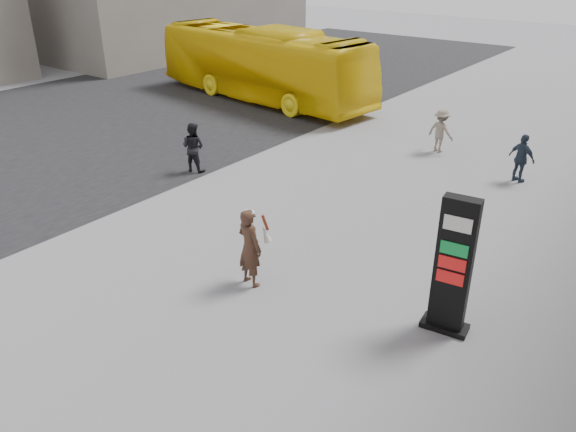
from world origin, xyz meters
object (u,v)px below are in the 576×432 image
Objects in this scene: bus at (262,64)px; info_pylon at (453,267)px; woman at (250,246)px; pedestrian_c at (522,159)px; pedestrian_a at (193,147)px; pedestrian_b at (441,131)px.

info_pylon is at bearing -121.86° from bus.
woman reaches higher than pedestrian_c.
info_pylon is at bearing 118.31° from pedestrian_c.
pedestrian_a is 8.42m from pedestrian_b.
pedestrian_b is (-0.36, 10.36, -0.14)m from woman.
bus is at bearing -77.19° from pedestrian_a.
pedestrian_a reaches higher than pedestrian_b.
woman is 0.15× the size of bus.
bus is at bearing -42.03° from woman.
bus reaches higher than pedestrian_c.
pedestrian_b reaches higher than pedestrian_c.
bus reaches higher than info_pylon.
bus is 13.03m from pedestrian_c.
bus is (-13.85, 11.23, 0.27)m from info_pylon.
pedestrian_c is (-1.21, 8.20, -0.60)m from info_pylon.
bus is at bearing 6.46° from pedestrian_c.
pedestrian_c is (8.46, 5.34, -0.04)m from pedestrian_a.
woman reaches higher than pedestrian_b.
bus is at bearing 0.41° from pedestrian_b.
woman is at bearing 93.64° from pedestrian_c.
woman reaches higher than pedestrian_a.
pedestrian_c is at bearing -97.36° from woman.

